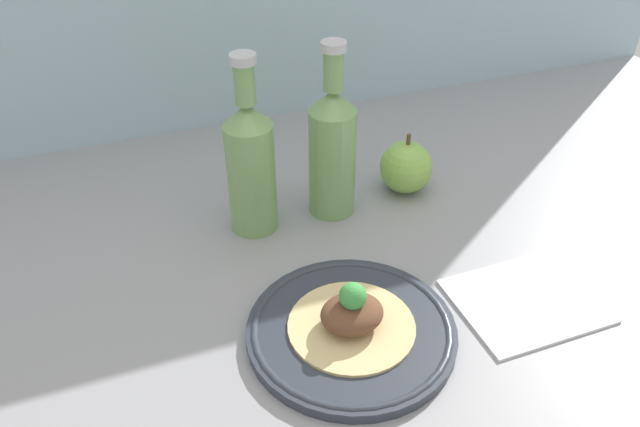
{
  "coord_description": "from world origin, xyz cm",
  "views": [
    {
      "loc": [
        -29.26,
        -54.33,
        55.39
      ],
      "look_at": [
        -6.67,
        5.87,
        9.27
      ],
      "focal_mm": 35.0,
      "sensor_mm": 36.0,
      "label": 1
    }
  ],
  "objects_px": {
    "cider_bottle_left": "(251,164)",
    "plate": "(351,330)",
    "cider_bottle_right": "(335,148)",
    "apple": "(406,167)",
    "plated_food": "(352,316)"
  },
  "relations": [
    {
      "from": "plated_food",
      "to": "cider_bottle_left",
      "type": "distance_m",
      "value": 0.27
    },
    {
      "from": "plate",
      "to": "cider_bottle_right",
      "type": "distance_m",
      "value": 0.28
    },
    {
      "from": "cider_bottle_left",
      "to": "apple",
      "type": "distance_m",
      "value": 0.26
    },
    {
      "from": "cider_bottle_left",
      "to": "cider_bottle_right",
      "type": "distance_m",
      "value": 0.13
    },
    {
      "from": "cider_bottle_left",
      "to": "plated_food",
      "type": "bearing_deg",
      "value": -79.47
    },
    {
      "from": "cider_bottle_left",
      "to": "plate",
      "type": "bearing_deg",
      "value": -79.47
    },
    {
      "from": "plated_food",
      "to": "cider_bottle_left",
      "type": "xyz_separation_m",
      "value": [
        -0.05,
        0.25,
        0.07
      ]
    },
    {
      "from": "plated_food",
      "to": "apple",
      "type": "bearing_deg",
      "value": 52.28
    },
    {
      "from": "apple",
      "to": "cider_bottle_right",
      "type": "bearing_deg",
      "value": -175.69
    },
    {
      "from": "cider_bottle_left",
      "to": "cider_bottle_right",
      "type": "xyz_separation_m",
      "value": [
        0.13,
        0.0,
        0.0
      ]
    },
    {
      "from": "plate",
      "to": "cider_bottle_right",
      "type": "height_order",
      "value": "cider_bottle_right"
    },
    {
      "from": "plate",
      "to": "cider_bottle_right",
      "type": "xyz_separation_m",
      "value": [
        0.08,
        0.25,
        0.1
      ]
    },
    {
      "from": "plate",
      "to": "cider_bottle_right",
      "type": "bearing_deg",
      "value": 72.78
    },
    {
      "from": "cider_bottle_right",
      "to": "apple",
      "type": "relative_size",
      "value": 2.66
    },
    {
      "from": "apple",
      "to": "plate",
      "type": "bearing_deg",
      "value": -127.72
    }
  ]
}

